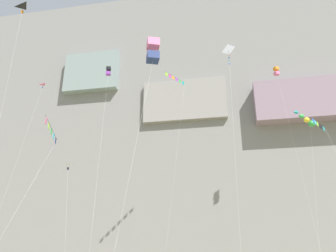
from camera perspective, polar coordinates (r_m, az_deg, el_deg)
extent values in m
cube|color=gray|center=(83.71, 3.92, -0.68)|extent=(180.00, 23.20, 64.00)
cube|color=gray|center=(83.56, -12.24, 8.35)|extent=(12.76, 3.63, 9.74)
cube|color=gray|center=(74.03, 2.78, 4.12)|extent=(17.63, 2.15, 9.40)
cube|color=gray|center=(72.66, 21.01, 3.87)|extent=(17.69, 3.83, 8.45)
pyramid|color=black|center=(53.33, -22.39, 16.80)|extent=(1.89, 1.50, 0.22)
cube|color=orange|center=(52.97, -22.86, 16.95)|extent=(0.17, 0.45, 0.49)
cube|color=white|center=(51.36, 9.94, 12.31)|extent=(1.92, 1.51, 2.34)
cylinder|color=black|center=(51.36, 9.94, 12.31)|extent=(0.28, 0.61, 1.89)
cube|color=red|center=(50.87, 10.04, 11.48)|extent=(0.28, 0.09, 0.14)
cube|color=blue|center=(50.60, 10.05, 11.01)|extent=(0.23, 0.20, 0.14)
cube|color=#38B2D1|center=(50.34, 10.04, 10.53)|extent=(0.25, 0.18, 0.14)
cube|color=blue|center=(50.08, 10.09, 10.06)|extent=(0.28, 0.06, 0.14)
cylinder|color=silver|center=(42.43, 10.89, -3.21)|extent=(0.46, 4.77, 29.97)
cylinder|color=black|center=(39.18, -18.61, -0.40)|extent=(2.44, 7.12, 0.03)
cube|color=navy|center=(41.84, -18.01, -2.32)|extent=(0.23, 0.55, 0.62)
cube|color=#38B2D1|center=(40.45, -18.33, -1.62)|extent=(0.22, 0.54, 0.62)
cube|color=green|center=(39.06, -18.67, -0.86)|extent=(0.27, 0.56, 0.62)
cube|color=#8CCC33|center=(37.68, -19.04, -0.05)|extent=(0.25, 0.56, 0.62)
cube|color=pink|center=(36.31, -19.43, 0.82)|extent=(0.27, 0.56, 0.62)
cylinder|color=silver|center=(37.20, -22.77, -11.02)|extent=(0.56, 9.01, 15.28)
cylinder|color=black|center=(38.79, 23.50, 0.52)|extent=(1.84, 3.03, 0.02)
cube|color=teal|center=(40.03, 24.26, -0.41)|extent=(0.26, 0.38, 0.46)
cube|color=black|center=(39.50, 23.98, -0.18)|extent=(0.24, 0.37, 0.46)
cube|color=black|center=(38.96, 23.70, 0.05)|extent=(0.25, 0.38, 0.46)
cube|color=#8CCC33|center=(38.44, 23.41, 0.30)|extent=(0.24, 0.37, 0.46)
cube|color=#38B2D1|center=(37.91, 23.12, 0.55)|extent=(0.27, 0.39, 0.46)
cube|color=blue|center=(37.38, 22.81, 0.81)|extent=(0.27, 0.39, 0.46)
pyramid|color=white|center=(42.15, -16.52, -6.49)|extent=(1.38, 1.15, 0.19)
cube|color=black|center=(42.37, -16.15, -6.75)|extent=(0.15, 0.32, 0.36)
cylinder|color=silver|center=(40.43, -16.44, -14.82)|extent=(1.54, 1.20, 12.13)
cube|color=pink|center=(30.78, -2.47, 13.32)|extent=(1.34, 1.34, 0.72)
cube|color=navy|center=(30.04, -2.51, 11.24)|extent=(1.34, 1.34, 0.72)
cylinder|color=black|center=(30.32, -1.61, 12.39)|extent=(0.04, 0.04, 1.95)
cylinder|color=black|center=(30.50, -3.36, 12.19)|extent=(0.04, 0.04, 1.95)
cylinder|color=silver|center=(25.85, -5.84, -5.65)|extent=(2.47, 1.37, 17.73)
cube|color=black|center=(49.27, -9.76, 9.29)|extent=(0.71, 0.71, 0.42)
cube|color=purple|center=(48.88, -9.82, 8.53)|extent=(0.71, 0.71, 0.42)
cylinder|color=black|center=(48.99, -9.49, 8.95)|extent=(0.02, 0.02, 1.12)
cylinder|color=black|center=(49.16, -10.08, 8.87)|extent=(0.02, 0.02, 1.12)
cylinder|color=silver|center=(40.92, -11.27, -5.44)|extent=(1.66, 5.77, 25.96)
cylinder|color=black|center=(59.78, 1.16, 8.05)|extent=(2.78, 4.24, 0.03)
cube|color=teal|center=(61.00, 2.51, 7.08)|extent=(0.35, 0.48, 0.58)
cube|color=green|center=(60.44, 1.98, 7.36)|extent=(0.33, 0.46, 0.58)
cube|color=purple|center=(59.90, 1.44, 7.65)|extent=(0.35, 0.48, 0.58)
cube|color=orange|center=(59.36, 0.88, 7.94)|extent=(0.35, 0.48, 0.58)
cube|color=#CC3399|center=(58.83, 0.32, 8.23)|extent=(0.34, 0.47, 0.58)
cube|color=#8CCC33|center=(58.30, -0.25, 8.53)|extent=(0.35, 0.48, 0.58)
cylinder|color=silver|center=(52.23, 1.26, -6.25)|extent=(2.33, 7.23, 31.52)
pyramid|color=pink|center=(63.72, -19.74, 5.94)|extent=(1.16, 0.86, 0.14)
cube|color=blue|center=(63.44, -19.95, 5.99)|extent=(0.08, 0.29, 0.32)
cylinder|color=silver|center=(56.71, -24.02, -6.44)|extent=(1.89, 5.32, 29.94)
ellipsoid|color=green|center=(54.71, 22.59, 0.36)|extent=(1.51, 1.54, 1.12)
ellipsoid|color=yellow|center=(53.73, 21.88, 0.93)|extent=(1.35, 1.40, 0.95)
ellipsoid|color=green|center=(52.76, 21.14, 1.52)|extent=(1.20, 1.27, 0.78)
ellipsoid|color=teal|center=(51.80, 20.37, 2.13)|extent=(1.05, 1.13, 0.62)
cylinder|color=silver|center=(50.21, 23.13, -10.24)|extent=(2.22, 2.48, 20.67)
cube|color=orange|center=(62.51, 17.36, 8.99)|extent=(1.00, 1.00, 0.51)
cube|color=pink|center=(62.05, 17.46, 8.24)|extent=(1.00, 1.00, 0.51)
cylinder|color=black|center=(62.32, 17.71, 8.63)|extent=(0.02, 0.02, 1.37)
cylinder|color=black|center=(62.23, 17.11, 8.60)|extent=(0.02, 0.02, 1.37)
cylinder|color=silver|center=(55.36, 20.76, -5.72)|extent=(2.61, 1.96, 31.52)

